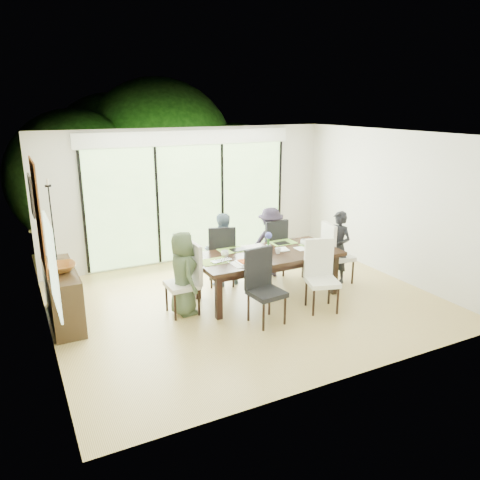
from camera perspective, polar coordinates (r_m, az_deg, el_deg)
name	(u,v)px	position (r m, az deg, el deg)	size (l,w,h in m)	color
floor	(247,302)	(7.78, 0.84, -7.59)	(6.00, 5.00, 0.01)	olive
ceiling	(248,134)	(7.12, 0.93, 12.76)	(6.00, 5.00, 0.01)	white
wall_back	(190,195)	(9.57, -6.13, 5.44)	(6.00, 0.02, 2.70)	beige
wall_front	(352,273)	(5.33, 13.51, -3.89)	(6.00, 0.02, 2.70)	beige
wall_left	(41,249)	(6.55, -23.14, -0.97)	(0.02, 5.00, 2.70)	white
wall_right	(391,204)	(9.09, 17.99, 4.14)	(0.02, 5.00, 2.70)	beige
glass_doors	(191,203)	(9.56, -6.02, 4.52)	(4.20, 0.02, 2.30)	#598C3F
blinds_header	(189,138)	(9.37, -6.24, 12.30)	(4.40, 0.06, 0.28)	white
mullion_a	(84,214)	(9.05, -18.53, 3.06)	(0.05, 0.04, 2.30)	black
mullion_b	(158,206)	(9.34, -10.02, 4.06)	(0.05, 0.04, 2.30)	black
mullion_c	(222,200)	(9.82, -2.17, 4.91)	(0.05, 0.04, 2.30)	black
mullion_d	(280,194)	(10.47, 4.84, 5.58)	(0.05, 0.04, 2.30)	black
side_window	(52,265)	(5.36, -21.90, -2.84)	(0.02, 0.90, 1.00)	#8CAD7F
deck	(178,249)	(10.73, -7.60, -1.13)	(6.00, 1.80, 0.10)	brown
rail_top	(165,216)	(11.30, -9.07, 2.87)	(6.00, 0.08, 0.06)	brown
foliage_left	(77,179)	(11.71, -19.27, 7.08)	(3.20, 3.20, 3.20)	#14380F
foliage_mid	(159,156)	(12.72, -9.86, 10.06)	(4.00, 4.00, 4.00)	#14380F
foliage_right	(233,176)	(12.70, -0.80, 7.83)	(2.80, 2.80, 2.80)	#14380F
foliage_far	(115,162)	(13.16, -14.95, 9.17)	(3.60, 3.60, 3.60)	#14380F
table_top	(267,255)	(7.76, 3.31, -1.82)	(2.44, 1.12, 0.06)	black
table_apron	(267,260)	(7.79, 3.30, -2.46)	(2.24, 0.92, 0.10)	black
table_leg_fl	(219,297)	(7.08, -2.63, -6.97)	(0.09, 0.09, 0.70)	black
table_leg_fr	(334,274)	(8.13, 11.42, -4.11)	(0.09, 0.09, 0.70)	black
table_leg_bl	(197,279)	(7.81, -5.23, -4.71)	(0.09, 0.09, 0.70)	black
table_leg_br	(305,260)	(8.78, 7.99, -2.39)	(0.09, 0.09, 0.70)	black
chair_left_end	(182,279)	(7.23, -7.10, -4.79)	(0.47, 0.47, 1.12)	beige
chair_right_end	(339,252)	(8.63, 11.96, -1.47)	(0.47, 0.47, 1.12)	silver
chair_far_left	(221,254)	(8.34, -2.31, -1.75)	(0.47, 0.47, 1.12)	black
chair_far_right	(270,247)	(8.78, 3.64, -0.83)	(0.47, 0.47, 1.12)	black
chair_near_left	(267,288)	(6.88, 3.30, -5.81)	(0.47, 0.47, 1.12)	black
chair_near_right	(323,277)	(7.40, 10.05, -4.41)	(0.47, 0.47, 1.12)	white
person_left_end	(183,273)	(7.20, -6.98, -4.05)	(0.61, 0.39, 1.31)	#405035
person_right_end	(338,247)	(8.59, 11.89, -0.87)	(0.61, 0.39, 1.31)	black
person_far_left	(222,249)	(8.29, -2.26, -1.16)	(0.61, 0.39, 1.31)	slate
person_far_right	(270,242)	(8.73, 3.71, -0.26)	(0.61, 0.39, 1.31)	#241D2C
placemat_left	(215,261)	(7.34, -3.12, -2.62)	(0.45, 0.33, 0.01)	olive
placemat_right	(314,245)	(8.25, 9.04, -0.65)	(0.45, 0.33, 0.01)	#77AD3D
placemat_far_l	(232,250)	(7.89, -0.97, -1.24)	(0.45, 0.33, 0.01)	#86BA42
placemat_far_r	(283,242)	(8.35, 5.22, -0.29)	(0.45, 0.33, 0.01)	#81B942
placemat_paper	(246,263)	(7.25, 0.73, -2.85)	(0.45, 0.33, 0.01)	white
tablet_far_l	(239,250)	(7.88, -0.16, -1.17)	(0.26, 0.18, 0.01)	black
tablet_far_r	(282,243)	(8.28, 5.11, -0.37)	(0.24, 0.17, 0.01)	black
papers	(304,248)	(8.07, 7.81, -0.98)	(0.31, 0.22, 0.00)	white
platter_base	(246,262)	(7.25, 0.73, -2.73)	(0.26, 0.26, 0.02)	white
platter_snacks	(246,261)	(7.24, 0.73, -2.60)	(0.20, 0.20, 0.01)	#C24A16
vase	(268,248)	(7.80, 3.46, -1.02)	(0.08, 0.08, 0.12)	silver
hyacinth_stems	(268,241)	(7.76, 3.48, -0.16)	(0.04, 0.04, 0.16)	#337226
hyacinth_blooms	(268,235)	(7.73, 3.49, 0.56)	(0.11, 0.11, 0.11)	#454AAD
laptop	(223,262)	(7.29, -2.09, -2.66)	(0.34, 0.22, 0.03)	silver
cup_a	(225,254)	(7.56, -1.85, -1.68)	(0.13, 0.13, 0.10)	white
cup_b	(278,251)	(7.73, 4.66, -1.32)	(0.10, 0.10, 0.09)	white
cup_c	(304,242)	(8.23, 7.81, -0.30)	(0.13, 0.13, 0.10)	white
book	(278,250)	(7.91, 4.71, -1.19)	(0.17, 0.23, 0.02)	white
sideboard	(63,295)	(7.45, -20.79, -6.32)	(0.41, 1.47, 0.83)	black
bowl	(60,268)	(7.20, -21.07, -3.17)	(0.44, 0.44, 0.11)	brown
candlestick_base	(57,261)	(7.64, -21.43, -2.38)	(0.09, 0.09, 0.04)	black
candlestick_shaft	(53,224)	(7.48, -21.89, 1.83)	(0.02, 0.02, 1.15)	black
candlestick_pan	(48,186)	(7.37, -22.36, 6.13)	(0.09, 0.09, 0.03)	black
candle	(48,182)	(7.36, -22.40, 6.55)	(0.03, 0.03, 0.09)	silver
tapestry	(38,215)	(6.86, -23.40, 2.76)	(0.02, 1.00, 1.50)	#994716
art_frame	(31,195)	(8.12, -24.11, 5.00)	(0.03, 0.55, 0.65)	black
art_canvas	(32,195)	(8.12, -23.97, 5.01)	(0.01, 0.45, 0.55)	#1A5353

